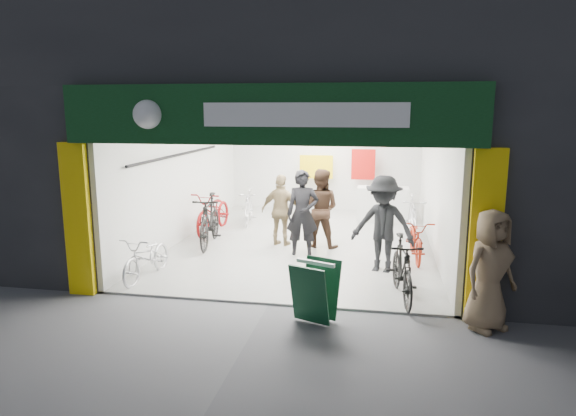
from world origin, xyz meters
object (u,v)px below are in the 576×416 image
(pedestrian_near, at_px, (490,270))
(sandwich_board, at_px, (315,290))
(bike_right_front, at_px, (402,269))
(bike_left_front, at_px, (147,257))

(pedestrian_near, distance_m, sandwich_board, 2.51)
(sandwich_board, bearing_deg, bike_right_front, 62.05)
(pedestrian_near, bearing_deg, sandwich_board, 147.43)
(bike_right_front, distance_m, sandwich_board, 1.73)
(bike_right_front, relative_size, sandwich_board, 1.96)
(bike_right_front, xyz_separation_m, pedestrian_near, (1.17, -0.94, 0.35))
(bike_right_front, bearing_deg, sandwich_board, -146.46)
(bike_left_front, height_order, sandwich_board, sandwich_board)
(bike_right_front, bearing_deg, pedestrian_near, -46.45)
(pedestrian_near, xyz_separation_m, sandwich_board, (-2.47, -0.20, -0.38))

